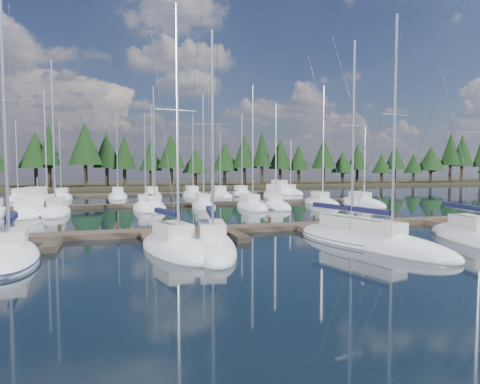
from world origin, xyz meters
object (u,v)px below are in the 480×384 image
object	(u,v)px
front_sailboat_4	(346,237)
motor_yacht_left	(35,210)
front_sailboat_2	(176,247)
motor_yacht_right	(278,192)
front_sailboat_5	(384,244)
front_sailboat_6	(475,238)
front_sailboat_1	(10,257)
main_dock	(228,230)
front_sailboat_3	(212,246)

from	to	relation	value
front_sailboat_4	motor_yacht_left	distance (m)	32.49
front_sailboat_2	motor_yacht_right	bearing A→B (deg)	61.86
front_sailboat_5	front_sailboat_6	world-z (taller)	front_sailboat_5
front_sailboat_1	front_sailboat_2	bearing A→B (deg)	1.14
front_sailboat_4	front_sailboat_6	size ratio (longest dim) A/B	1.07
front_sailboat_2	front_sailboat_5	world-z (taller)	front_sailboat_2
motor_yacht_left	front_sailboat_6	bearing A→B (deg)	-39.44
front_sailboat_1	motor_yacht_left	size ratio (longest dim) A/B	1.58
front_sailboat_1	motor_yacht_right	size ratio (longest dim) A/B	1.78
main_dock	front_sailboat_6	size ratio (longest dim) A/B	3.35
main_dock	front_sailboat_4	xyz separation A→B (m)	(6.83, -5.67, 0.08)
front_sailboat_5	front_sailboat_1	bearing A→B (deg)	173.55
front_sailboat_3	front_sailboat_1	bearing A→B (deg)	179.74
front_sailboat_4	front_sailboat_6	world-z (taller)	front_sailboat_4
motor_yacht_left	front_sailboat_4	bearing A→B (deg)	-44.90
main_dock	front_sailboat_3	distance (m)	6.82
front_sailboat_5	front_sailboat_2	bearing A→B (deg)	168.33
front_sailboat_2	front_sailboat_4	bearing A→B (deg)	2.07
front_sailboat_2	motor_yacht_left	distance (m)	25.99
front_sailboat_6	motor_yacht_left	bearing A→B (deg)	140.56
motor_yacht_left	motor_yacht_right	xyz separation A→B (m)	(35.57, 21.79, -0.06)
front_sailboat_3	motor_yacht_right	size ratio (longest dim) A/B	1.59
front_sailboat_2	front_sailboat_6	size ratio (longest dim) A/B	1.15
front_sailboat_1	motor_yacht_left	world-z (taller)	front_sailboat_1
front_sailboat_1	motor_yacht_right	distance (m)	56.01
front_sailboat_5	front_sailboat_6	size ratio (longest dim) A/B	1.12
front_sailboat_3	front_sailboat_6	bearing A→B (deg)	-6.66
main_dock	front_sailboat_2	distance (m)	7.73
front_sailboat_1	front_sailboat_5	distance (m)	21.37
main_dock	front_sailboat_6	distance (m)	17.15
main_dock	front_sailboat_1	world-z (taller)	front_sailboat_1
main_dock	front_sailboat_3	size ratio (longest dim) A/B	3.22
front_sailboat_6	motor_yacht_left	world-z (taller)	front_sailboat_6
main_dock	front_sailboat_6	bearing A→B (deg)	-29.18
front_sailboat_6	motor_yacht_right	size ratio (longest dim) A/B	1.53
front_sailboat_5	motor_yacht_right	world-z (taller)	front_sailboat_5
front_sailboat_5	main_dock	bearing A→B (deg)	131.68
main_dock	front_sailboat_2	bearing A→B (deg)	-128.03
motor_yacht_right	front_sailboat_3	bearing A→B (deg)	-115.85
front_sailboat_3	motor_yacht_right	world-z (taller)	front_sailboat_3
front_sailboat_5	front_sailboat_6	bearing A→B (deg)	2.37
main_dock	motor_yacht_right	size ratio (longest dim) A/B	5.11
motor_yacht_right	front_sailboat_2	bearing A→B (deg)	-118.14
main_dock	motor_yacht_left	bearing A→B (deg)	133.15
front_sailboat_2	front_sailboat_5	distance (m)	12.73
front_sailboat_5	front_sailboat_6	distance (m)	7.27
front_sailboat_1	front_sailboat_3	xyz separation A→B (m)	(10.94, -0.05, -0.01)
front_sailboat_1	front_sailboat_2	world-z (taller)	front_sailboat_1
front_sailboat_4	front_sailboat_1	bearing A→B (deg)	-178.33
front_sailboat_3	front_sailboat_5	bearing A→B (deg)	-12.86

